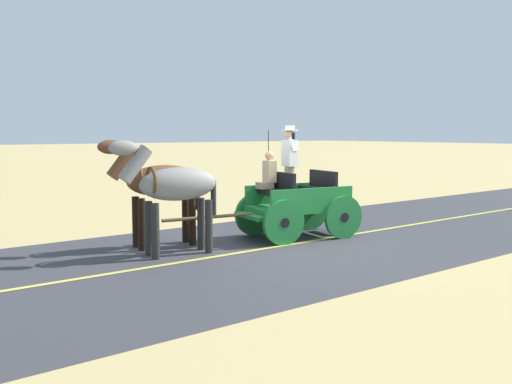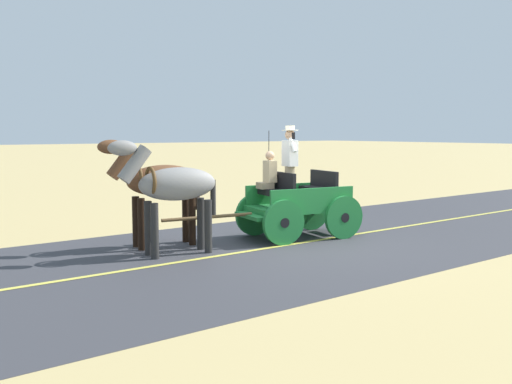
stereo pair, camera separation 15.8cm
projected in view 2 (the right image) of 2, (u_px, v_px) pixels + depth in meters
ground_plane at (298, 244)px, 11.88m from camera, size 200.00×200.00×0.00m
road_surface at (298, 243)px, 11.88m from camera, size 6.51×160.00×0.01m
road_centre_stripe at (298, 243)px, 11.88m from camera, size 0.12×160.00×0.00m
horse_drawn_carriage at (296, 201)px, 12.51m from camera, size 1.78×4.51×2.50m
horse_near_side at (172, 187)px, 10.68m from camera, size 0.75×2.15×2.21m
horse_off_side at (158, 183)px, 11.44m from camera, size 0.76×2.15×2.21m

